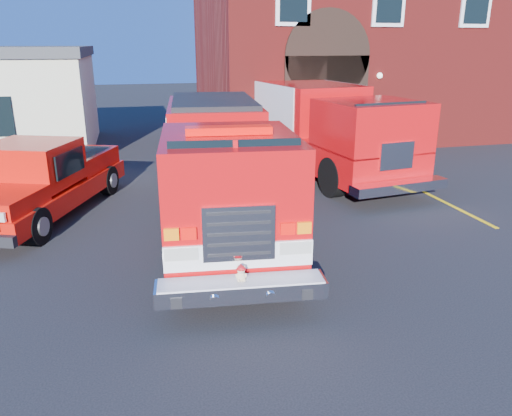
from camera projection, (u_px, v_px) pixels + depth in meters
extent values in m
plane|color=black|center=(244.00, 245.00, 11.62)|extent=(100.00, 100.00, 0.00)
cube|color=yellow|center=(461.00, 210.00, 14.04)|extent=(0.12, 3.00, 0.01)
cube|color=yellow|center=(406.00, 183.00, 16.80)|extent=(0.12, 3.00, 0.01)
cube|color=yellow|center=(366.00, 163.00, 19.56)|extent=(0.12, 3.00, 0.01)
cube|color=maroon|center=(355.00, 53.00, 25.32)|extent=(15.00, 10.00, 8.00)
cube|color=black|center=(326.00, 106.00, 20.53)|extent=(3.60, 0.12, 4.00)
cylinder|color=black|center=(328.00, 56.00, 19.90)|extent=(3.60, 0.12, 3.60)
cube|color=black|center=(293.00, 1.00, 18.89)|extent=(1.40, 0.10, 1.80)
cube|color=black|center=(389.00, 3.00, 19.81)|extent=(1.40, 0.10, 1.80)
cube|color=black|center=(476.00, 5.00, 20.73)|extent=(1.40, 0.10, 1.80)
cylinder|color=black|center=(175.00, 255.00, 9.69)|extent=(0.47, 1.15, 1.12)
cylinder|color=black|center=(288.00, 249.00, 9.98)|extent=(0.47, 1.15, 1.12)
cube|color=red|center=(220.00, 191.00, 12.79)|extent=(3.49, 9.35, 0.91)
cube|color=red|center=(214.00, 131.00, 14.61)|extent=(2.99, 4.71, 1.62)
cube|color=red|center=(230.00, 174.00, 9.64)|extent=(2.86, 3.50, 1.52)
cube|color=black|center=(236.00, 169.00, 8.32)|extent=(2.23, 0.32, 0.95)
cube|color=red|center=(229.00, 130.00, 9.37)|extent=(1.65, 0.51, 0.14)
cube|color=white|center=(239.00, 256.00, 8.41)|extent=(2.53, 0.33, 0.45)
cube|color=silver|center=(239.00, 234.00, 8.28)|extent=(1.22, 0.19, 0.95)
cube|color=silver|center=(241.00, 289.00, 8.30)|extent=(2.88, 0.85, 0.28)
cube|color=#B7B7BF|center=(170.00, 132.00, 14.45)|extent=(0.43, 3.64, 1.32)
cube|color=#B7B7BF|center=(257.00, 130.00, 14.78)|extent=(0.43, 3.64, 1.32)
sphere|color=beige|center=(241.00, 276.00, 8.22)|extent=(0.18, 0.18, 0.16)
sphere|color=beige|center=(241.00, 270.00, 8.18)|extent=(0.14, 0.14, 0.13)
sphere|color=beige|center=(238.00, 267.00, 8.17)|extent=(0.05, 0.05, 0.05)
sphere|color=beige|center=(244.00, 267.00, 8.19)|extent=(0.05, 0.05, 0.05)
ellipsoid|color=red|center=(241.00, 268.00, 8.17)|extent=(0.15, 0.15, 0.08)
cylinder|color=red|center=(241.00, 269.00, 8.17)|extent=(0.17, 0.17, 0.01)
cylinder|color=black|center=(37.00, 226.00, 11.55)|extent=(0.61, 0.94, 0.89)
cube|color=red|center=(43.00, 193.00, 13.55)|extent=(4.28, 6.50, 0.50)
cube|color=red|center=(31.00, 164.00, 12.95)|extent=(2.63, 2.60, 1.11)
cube|color=red|center=(72.00, 162.00, 15.08)|extent=(2.75, 2.91, 0.61)
cylinder|color=black|center=(333.00, 177.00, 15.11)|extent=(0.55, 1.27, 1.23)
cylinder|color=black|center=(400.00, 170.00, 15.97)|extent=(0.55, 1.27, 1.23)
cube|color=red|center=(320.00, 145.00, 18.19)|extent=(3.95, 9.21, 1.00)
cube|color=red|center=(300.00, 104.00, 19.26)|extent=(3.51, 5.90, 1.67)
cube|color=red|center=(371.00, 125.00, 15.07)|extent=(3.12, 3.02, 1.45)
cube|color=#B7B7BF|center=(267.00, 109.00, 18.80)|extent=(0.67, 4.65, 1.89)
cube|color=#B7B7BF|center=(332.00, 106.00, 19.79)|extent=(0.67, 4.65, 1.89)
cube|color=silver|center=(400.00, 187.00, 14.12)|extent=(3.05, 0.90, 0.28)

